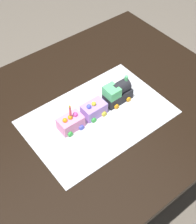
# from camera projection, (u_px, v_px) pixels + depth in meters

# --- Properties ---
(ground_plane) EXTENTS (8.00, 8.00, 0.00)m
(ground_plane) POSITION_uv_depth(u_px,v_px,m) (88.00, 196.00, 1.91)
(ground_plane) COLOR #6B6054
(dining_table) EXTENTS (1.40, 1.00, 0.74)m
(dining_table) POSITION_uv_depth(u_px,v_px,m) (84.00, 131.00, 1.43)
(dining_table) COLOR black
(dining_table) RESTS_ON ground
(cake_board) EXTENTS (0.60, 0.40, 0.00)m
(cake_board) POSITION_uv_depth(u_px,v_px,m) (98.00, 117.00, 1.34)
(cake_board) COLOR silver
(cake_board) RESTS_ON dining_table
(cake_locomotive) EXTENTS (0.14, 0.08, 0.12)m
(cake_locomotive) POSITION_uv_depth(u_px,v_px,m) (118.00, 93.00, 1.37)
(cake_locomotive) COLOR #232328
(cake_locomotive) RESTS_ON cake_board
(cake_car_hopper_lavender) EXTENTS (0.10, 0.08, 0.07)m
(cake_car_hopper_lavender) POSITION_uv_depth(u_px,v_px,m) (94.00, 109.00, 1.33)
(cake_car_hopper_lavender) COLOR #AD84E0
(cake_car_hopper_lavender) RESTS_ON cake_board
(cake_car_tanker_bubblegum) EXTENTS (0.10, 0.08, 0.07)m
(cake_car_tanker_bubblegum) POSITION_uv_depth(u_px,v_px,m) (71.00, 123.00, 1.28)
(cake_car_tanker_bubblegum) COLOR pink
(cake_car_tanker_bubblegum) RESTS_ON cake_board
(birthday_candle) EXTENTS (0.01, 0.01, 0.06)m
(birthday_candle) POSITION_uv_depth(u_px,v_px,m) (70.00, 110.00, 1.23)
(birthday_candle) COLOR #F24C59
(birthday_candle) RESTS_ON cake_car_tanker_bubblegum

